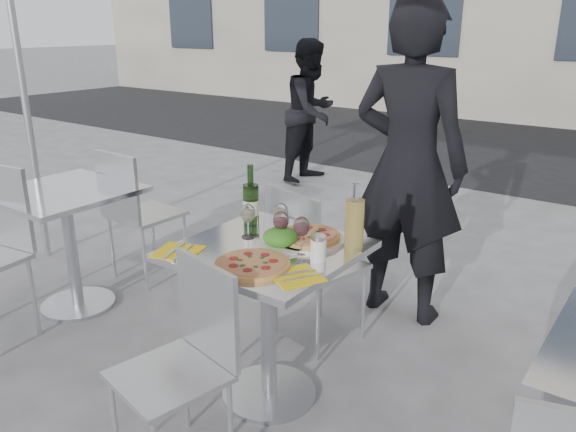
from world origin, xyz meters
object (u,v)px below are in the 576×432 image
Objects in this scene: main_table at (268,292)px; napkin_right at (296,276)px; sugar_shaker at (318,248)px; carafe at (354,223)px; side_table_left at (68,224)px; salad_plate at (280,239)px; woman_diner at (409,165)px; side_chair_lfar at (134,206)px; napkin_left at (178,251)px; wineglass_red_b at (302,228)px; chair_far at (307,254)px; wine_bottle at (251,202)px; wineglass_red_a at (281,222)px; pedestrian_a at (311,111)px; pizza_near at (252,264)px; pizza_far at (309,237)px; wineglass_white_a at (248,214)px; chair_near at (187,350)px; wineglass_white_b at (281,213)px.

main_table is 3.07× the size of napkin_right.
carafe is at bearing 73.08° from sugar_shaker.
side_table_left is 3.41× the size of salad_plate.
woman_diner is at bearing 96.41° from sugar_shaker.
side_chair_lfar is 1.45m from napkin_left.
salad_plate is at bearing 83.11° from woman_diner.
chair_far is at bearing 121.26° from wineglass_red_b.
napkin_right is at bearing -59.95° from wineglass_red_b.
wine_bottle is 1.87× the size of wineglass_red_a.
wineglass_red_a is (2.06, -3.31, 0.10)m from pedestrian_a.
wine_bottle is at bearing 174.32° from napkin_right.
wineglass_red_b is (0.11, 0.00, 0.07)m from salad_plate.
salad_plate is at bearing 123.87° from chair_far.
chair_far is 2.93× the size of pizza_near.
chair_far reaches higher than sugar_shaker.
pizza_far reaches higher than side_table_left.
salad_plate is 0.32m from wine_bottle.
side_chair_lfar is at bearing 89.11° from side_table_left.
wineglass_red_b reaches higher than pizza_far.
wineglass_white_a is 0.29m from wineglass_red_b.
salad_plate reaches higher than napkin_right.
pizza_far is (0.11, 0.65, 0.28)m from chair_near.
wineglass_red_b is (0.16, 0.52, 0.37)m from chair_near.
napkin_left is (-0.13, -0.31, -0.11)m from wineglass_white_a.
salad_plate is at bearing -26.53° from wine_bottle.
carafe is 0.31m from wineglass_red_a.
wineglass_red_a reaches higher than main_table.
carafe is (0.32, 0.68, 0.38)m from chair_near.
carafe is at bearing 6.19° from side_table_left.
main_table is at bearing 111.91° from pizza_near.
wineglass_red_b is 0.65× the size of napkin_right.
napkin_left is (-0.04, -0.44, -0.11)m from wine_bottle.
wine_bottle is (1.79, -3.18, 0.10)m from pedestrian_a.
wineglass_red_b is (0.07, 0.24, 0.10)m from pizza_near.
wineglass_white_a is 1.00× the size of wineglass_red_b.
side_chair_lfar reaches higher than side_table_left.
salad_plate reaches higher than side_table_left.
wineglass_white_b is (-0.29, 0.13, 0.06)m from sugar_shaker.
wineglass_white_b is at bearing 151.48° from wineglass_red_b.
wine_bottle is (-0.36, -0.95, -0.05)m from woman_diner.
carafe is (0.54, 0.02, 0.00)m from wine_bottle.
chair_far is 0.56m from wineglass_white_a.
wine_bottle is at bearing 84.70° from chair_far.
pizza_near is at bearing -106.61° from wineglass_red_b.
sugar_shaker is at bearing 94.06° from woman_diner.
pedestrian_a is 4.13m from pizza_near.
side_chair_lfar is 1.54m from wineglass_white_b.
carafe reaches higher than side_table_left.
wineglass_white_b is (0.09, -0.35, 0.34)m from chair_far.
napkin_right is (-0.04, -0.36, -0.11)m from carafe.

